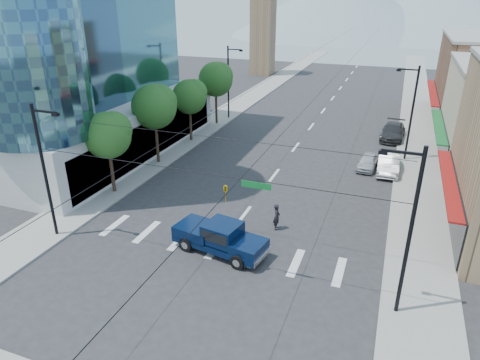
# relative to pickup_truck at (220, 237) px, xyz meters

# --- Properties ---
(ground) EXTENTS (160.00, 160.00, 0.00)m
(ground) POSITION_rel_pickup_truck_xyz_m (-0.19, -1.06, -1.07)
(ground) COLOR #28282B
(ground) RESTS_ON ground
(sidewalk_left) EXTENTS (4.00, 120.00, 0.15)m
(sidewalk_left) POSITION_rel_pickup_truck_xyz_m (-12.19, 38.94, -0.99)
(sidewalk_left) COLOR gray
(sidewalk_left) RESTS_ON ground
(sidewalk_right) EXTENTS (4.00, 120.00, 0.15)m
(sidewalk_right) POSITION_rel_pickup_truck_xyz_m (11.81, 38.94, -0.99)
(sidewalk_right) COLOR gray
(sidewalk_right) RESTS_ON ground
(clock_tower) EXTENTS (4.80, 4.80, 20.40)m
(clock_tower) POSITION_rel_pickup_truck_xyz_m (-16.69, 60.94, 9.58)
(clock_tower) COLOR #8C6B4C
(clock_tower) RESTS_ON ground
(mountain_left) EXTENTS (80.00, 80.00, 22.00)m
(mountain_left) POSITION_rel_pickup_truck_xyz_m (-15.19, 148.94, 9.93)
(mountain_left) COLOR gray
(mountain_left) RESTS_ON ground
(mountain_right) EXTENTS (90.00, 90.00, 18.00)m
(mountain_right) POSITION_rel_pickup_truck_xyz_m (19.81, 158.94, 7.93)
(mountain_right) COLOR gray
(mountain_right) RESTS_ON ground
(tree_near) EXTENTS (3.65, 3.64, 6.71)m
(tree_near) POSITION_rel_pickup_truck_xyz_m (-11.26, 5.03, 3.92)
(tree_near) COLOR black
(tree_near) RESTS_ON ground
(tree_midnear) EXTENTS (4.09, 4.09, 7.52)m
(tree_midnear) POSITION_rel_pickup_truck_xyz_m (-11.26, 12.03, 4.53)
(tree_midnear) COLOR black
(tree_midnear) RESTS_ON ground
(tree_midfar) EXTENTS (3.65, 3.64, 6.71)m
(tree_midfar) POSITION_rel_pickup_truck_xyz_m (-11.26, 19.03, 3.92)
(tree_midfar) COLOR black
(tree_midfar) RESTS_ON ground
(tree_far) EXTENTS (4.09, 4.09, 7.52)m
(tree_far) POSITION_rel_pickup_truck_xyz_m (-11.26, 26.03, 4.53)
(tree_far) COLOR black
(tree_far) RESTS_ON ground
(signal_rig) EXTENTS (21.80, 0.20, 9.00)m
(signal_rig) POSITION_rel_pickup_truck_xyz_m (0.00, -2.06, 3.58)
(signal_rig) COLOR black
(signal_rig) RESTS_ON ground
(lamp_pole_nw) EXTENTS (2.00, 0.25, 9.00)m
(lamp_pole_nw) POSITION_rel_pickup_truck_xyz_m (-10.86, 28.94, 3.87)
(lamp_pole_nw) COLOR black
(lamp_pole_nw) RESTS_ON ground
(lamp_pole_ne) EXTENTS (2.00, 0.25, 9.00)m
(lamp_pole_ne) POSITION_rel_pickup_truck_xyz_m (10.48, 20.94, 3.87)
(lamp_pole_ne) COLOR black
(lamp_pole_ne) RESTS_ON ground
(pickup_truck) EXTENTS (6.32, 3.16, 2.05)m
(pickup_truck) POSITION_rel_pickup_truck_xyz_m (0.00, 0.00, 0.00)
(pickup_truck) COLOR #071839
(pickup_truck) RESTS_ON ground
(pedestrian) EXTENTS (0.58, 0.76, 1.89)m
(pedestrian) POSITION_rel_pickup_truck_xyz_m (2.57, 3.94, -0.12)
(pedestrian) COLOR black
(pedestrian) RESTS_ON ground
(parked_car_near) EXTENTS (1.94, 4.07, 1.34)m
(parked_car_near) POSITION_rel_pickup_truck_xyz_m (7.41, 17.47, -0.40)
(parked_car_near) COLOR #BBBCC1
(parked_car_near) RESTS_ON ground
(parked_car_mid) EXTENTS (1.95, 5.22, 1.70)m
(parked_car_mid) POSITION_rel_pickup_truck_xyz_m (9.21, 17.35, -0.22)
(parked_car_mid) COLOR silver
(parked_car_mid) RESTS_ON ground
(parked_car_far) EXTENTS (2.66, 5.87, 1.67)m
(parked_car_far) POSITION_rel_pickup_truck_xyz_m (9.21, 27.42, -0.23)
(parked_car_far) COLOR #2C2C2E
(parked_car_far) RESTS_ON ground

